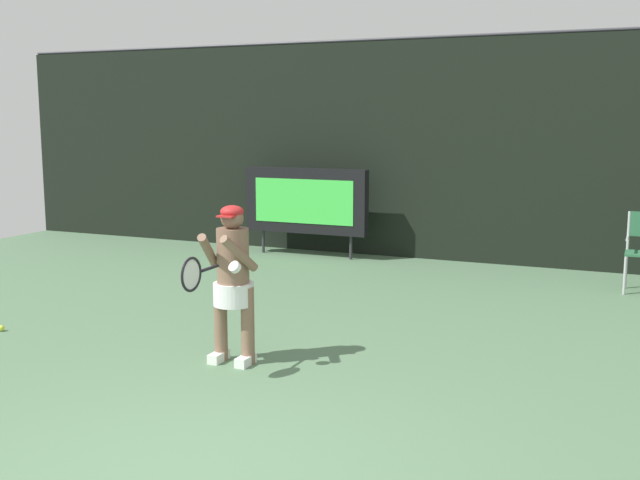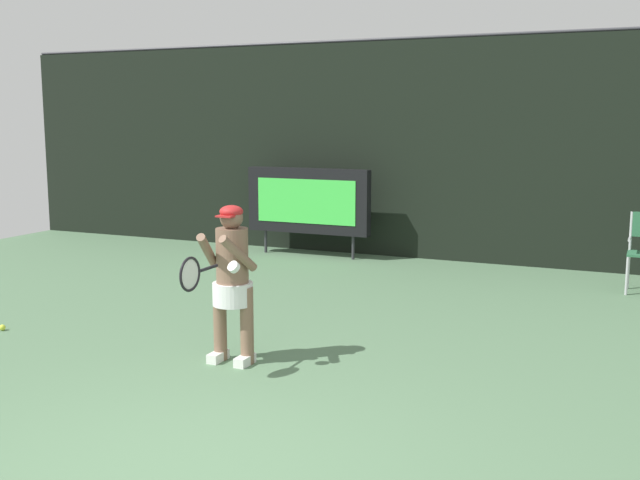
{
  "view_description": "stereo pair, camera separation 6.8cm",
  "coord_description": "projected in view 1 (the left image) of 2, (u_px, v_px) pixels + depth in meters",
  "views": [
    {
      "loc": [
        2.7,
        -3.94,
        2.36
      ],
      "look_at": [
        -0.58,
        3.55,
        1.05
      ],
      "focal_mm": 43.3,
      "sensor_mm": 36.0,
      "label": 1
    },
    {
      "loc": [
        2.76,
        -3.92,
        2.36
      ],
      "look_at": [
        -0.58,
        3.55,
        1.05
      ],
      "focal_mm": 43.3,
      "sensor_mm": 36.0,
      "label": 2
    }
  ],
  "objects": [
    {
      "name": "scoreboard",
      "position": [
        306.0,
        201.0,
        13.08
      ],
      "size": [
        2.2,
        0.21,
        1.5
      ],
      "color": "black",
      "rests_on": "ground"
    },
    {
      "name": "backdrop_screen",
      "position": [
        476.0,
        151.0,
        12.41
      ],
      "size": [
        18.0,
        0.12,
        3.66
      ],
      "color": "black",
      "rests_on": "ground"
    },
    {
      "name": "tennis_racket",
      "position": [
        193.0,
        274.0,
        6.77
      ],
      "size": [
        0.03,
        0.6,
        0.31
      ],
      "rotation": [
        0.0,
        0.0,
        -0.07
      ],
      "color": "black"
    },
    {
      "name": "tennis_player",
      "position": [
        233.0,
        277.0,
        7.37
      ],
      "size": [
        0.52,
        0.59,
        1.53
      ],
      "color": "white",
      "rests_on": "ground"
    },
    {
      "name": "tennis_ball_loose",
      "position": [
        1.0,
        328.0,
        8.57
      ],
      "size": [
        0.07,
        0.07,
        0.07
      ],
      "color": "#CCDB3D",
      "rests_on": "ground"
    }
  ]
}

